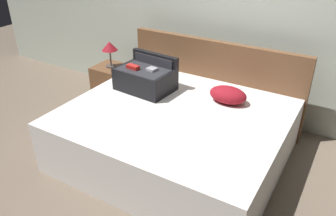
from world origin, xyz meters
name	(u,v)px	position (x,y,z in m)	size (l,w,h in m)	color
ground_plane	(154,178)	(0.00, 0.00, 0.00)	(12.00, 12.00, 0.00)	#6B5B4C
back_wall	(230,8)	(0.00, 1.65, 1.30)	(8.00, 0.10, 2.60)	#B7C1B2
bed	(175,135)	(0.00, 0.40, 0.27)	(2.08, 1.79, 0.54)	silver
headboard	(214,82)	(0.00, 1.34, 0.50)	(2.13, 0.08, 0.99)	brown
hard_case_large	(145,77)	(-0.53, 0.67, 0.68)	(0.62, 0.47, 0.36)	black
pillow_near_headboard	(228,95)	(0.36, 0.84, 0.63)	(0.39, 0.25, 0.17)	maroon
nightstand	(113,85)	(-1.32, 1.05, 0.26)	(0.44, 0.40, 0.52)	brown
table_lamp	(110,47)	(-1.32, 1.05, 0.78)	(0.20, 0.20, 0.33)	#3F3833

